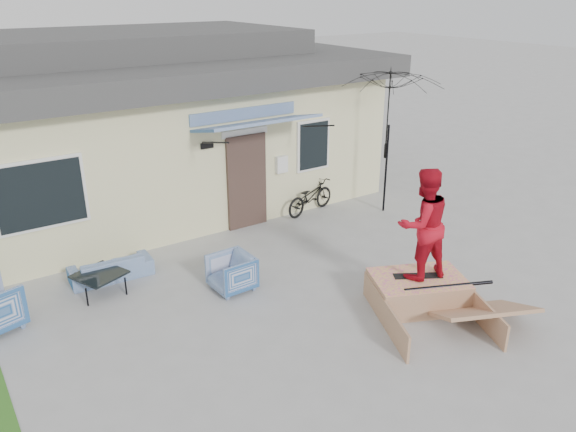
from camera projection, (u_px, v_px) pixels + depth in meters
ground at (336, 333)px, 8.81m from camera, size 90.00×90.00×0.00m
house at (141, 118)px, 14.21m from camera, size 10.80×8.49×4.10m
loveseat at (110, 264)px, 10.37m from camera, size 1.50×0.52×0.58m
armchair_right at (231, 271)px, 9.95m from camera, size 0.68×0.73×0.72m
coffee_table at (101, 283)px, 9.92m from camera, size 0.98×0.98×0.37m
bicycle at (310, 193)px, 13.34m from camera, size 1.59×0.87×0.97m
patio_umbrella at (388, 140)px, 12.95m from camera, size 2.28×2.10×2.20m
skate_ramp at (418, 291)px, 9.50m from camera, size 2.21×2.47×0.51m
skateboard at (418, 275)px, 9.44m from camera, size 0.80×0.59×0.05m
skater at (423, 222)px, 9.08m from camera, size 1.03×0.86×1.88m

